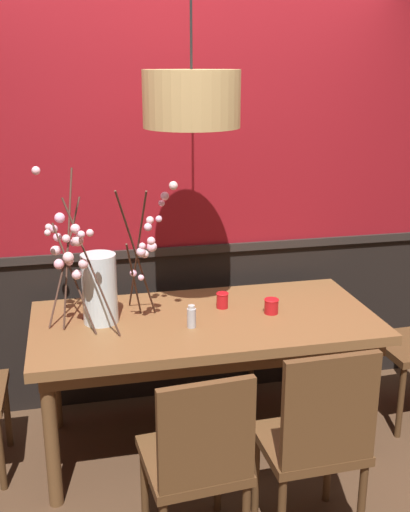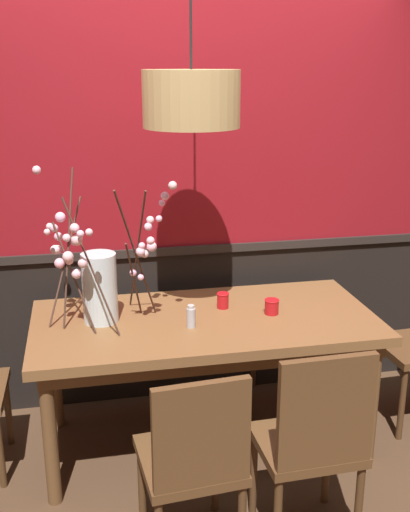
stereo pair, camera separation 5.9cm
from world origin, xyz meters
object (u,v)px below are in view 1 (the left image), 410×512
object	(u,v)px
chair_near_side_right	(317,437)
vase_with_blossoms	(99,284)
chair_far_side_left	(135,308)
pendant_lamp	(192,99)
chair_far_side_right	(220,304)
candle_holder_nearer_center	(271,306)
candle_holder_nearer_edge	(222,300)
condiment_bottle	(191,317)
dining_table	(205,332)
chair_near_side_left	(198,457)

from	to	relation	value
chair_near_side_right	vase_with_blossoms	world-z (taller)	vase_with_blossoms
chair_far_side_left	pendant_lamp	bearing A→B (deg)	-76.55
chair_far_side_right	chair_far_side_left	bearing A→B (deg)	177.77
vase_with_blossoms	candle_holder_nearer_center	world-z (taller)	vase_with_blossoms
candle_holder_nearer_edge	condiment_bottle	distance (m)	0.32
dining_table	pendant_lamp	size ratio (longest dim) A/B	1.57
candle_holder_nearer_edge	pendant_lamp	bearing A→B (deg)	-140.17
dining_table	chair_near_side_left	world-z (taller)	chair_near_side_left
chair_near_side_left	chair_far_side_right	bearing A→B (deg)	73.15
dining_table	candle_holder_nearer_center	world-z (taller)	candle_holder_nearer_center
chair_far_side_right	chair_near_side_right	xyz separation A→B (m)	(0.01, -1.69, 0.05)
chair_near_side_left	pendant_lamp	world-z (taller)	pendant_lamp
chair_far_side_left	chair_far_side_right	bearing A→B (deg)	-2.23
candle_holder_nearer_center	vase_with_blossoms	bearing A→B (deg)	175.31
chair_near_side_left	condiment_bottle	size ratio (longest dim) A/B	7.61
chair_far_side_right	candle_holder_nearer_center	xyz separation A→B (m)	(0.08, -0.85, 0.31)
dining_table	vase_with_blossoms	world-z (taller)	vase_with_blossoms
chair_far_side_left	candle_holder_nearer_edge	distance (m)	0.90
chair_far_side_right	condiment_bottle	distance (m)	1.06
chair_near_side_left	chair_far_side_left	world-z (taller)	chair_near_side_left
candle_holder_nearer_center	pendant_lamp	xyz separation A→B (m)	(-0.44, -0.03, 1.10)
chair_near_side_left	chair_far_side_left	distance (m)	1.70
candle_holder_nearer_edge	candle_holder_nearer_center	bearing A→B (deg)	-29.56
chair_near_side_right	pendant_lamp	world-z (taller)	pendant_lamp
chair_near_side_right	condiment_bottle	bearing A→B (deg)	117.51
dining_table	chair_near_side_left	xyz separation A→B (m)	(-0.22, -0.85, -0.17)
chair_far_side_right	candle_holder_nearer_edge	size ratio (longest dim) A/B	9.97
candle_holder_nearer_center	candle_holder_nearer_edge	size ratio (longest dim) A/B	0.94
chair_near_side_left	chair_near_side_right	xyz separation A→B (m)	(0.52, -0.02, 0.03)
chair_near_side_left	candle_holder_nearer_edge	world-z (taller)	chair_near_side_left
chair_far_side_left	chair_near_side_right	distance (m)	1.82
chair_far_side_right	pendant_lamp	world-z (taller)	pendant_lamp
chair_near_side_left	candle_holder_nearer_center	distance (m)	1.06
chair_near_side_right	chair_near_side_left	bearing A→B (deg)	178.05
vase_with_blossoms	candle_holder_nearer_edge	bearing A→B (deg)	5.23
chair_far_side_left	chair_near_side_right	size ratio (longest dim) A/B	0.94
chair_near_side_right	vase_with_blossoms	bearing A→B (deg)	132.67
chair_far_side_left	candle_holder_nearer_edge	bearing A→B (deg)	-60.41
candle_holder_nearer_edge	chair_near_side_right	bearing A→B (deg)	-79.95
chair_far_side_right	chair_near_side_right	distance (m)	1.69
dining_table	chair_far_side_left	bearing A→B (deg)	108.89
chair_far_side_left	condiment_bottle	xyz separation A→B (m)	(0.20, -0.96, 0.31)
chair_near_side_right	pendant_lamp	size ratio (longest dim) A/B	0.84
chair_near_side_right	condiment_bottle	distance (m)	0.90
chair_near_side_right	candle_holder_nearer_edge	bearing A→B (deg)	100.05
chair_near_side_right	pendant_lamp	xyz separation A→B (m)	(-0.38, 0.81, 1.37)
chair_far_side_right	condiment_bottle	xyz separation A→B (m)	(-0.38, -0.94, 0.33)
dining_table	chair_far_side_left	xyz separation A→B (m)	(-0.29, 0.85, -0.17)
chair_near_side_left	candle_holder_nearer_center	bearing A→B (deg)	54.73
chair_far_side_left	chair_near_side_right	world-z (taller)	chair_near_side_right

